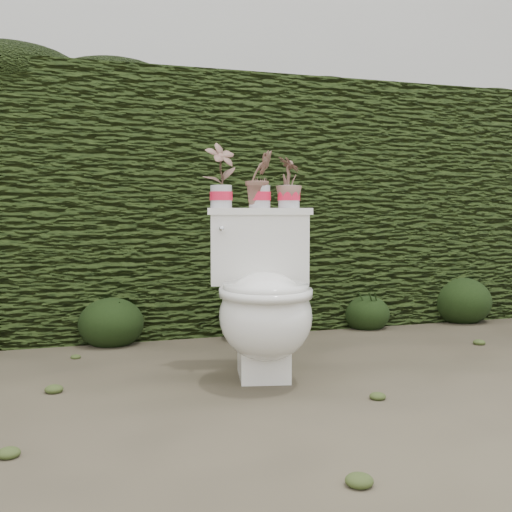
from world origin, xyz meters
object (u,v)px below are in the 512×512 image
object	(u,v)px
toilet	(264,301)
potted_plant_left	(221,176)
potted_plant_right	(289,184)
potted_plant_center	(260,181)

from	to	relation	value
toilet	potted_plant_left	world-z (taller)	potted_plant_left
toilet	potted_plant_left	size ratio (longest dim) A/B	2.56
toilet	potted_plant_right	distance (m)	0.61
toilet	potted_plant_right	world-z (taller)	potted_plant_right
potted_plant_center	potted_plant_right	xyz separation A→B (m)	(0.14, -0.03, -0.02)
toilet	potted_plant_center	world-z (taller)	potted_plant_center
potted_plant_left	potted_plant_center	bearing A→B (deg)	-28.04
potted_plant_right	potted_plant_left	bearing A→B (deg)	76.39
potted_plant_center	potted_plant_right	world-z (taller)	potted_plant_center
potted_plant_left	potted_plant_right	world-z (taller)	potted_plant_left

